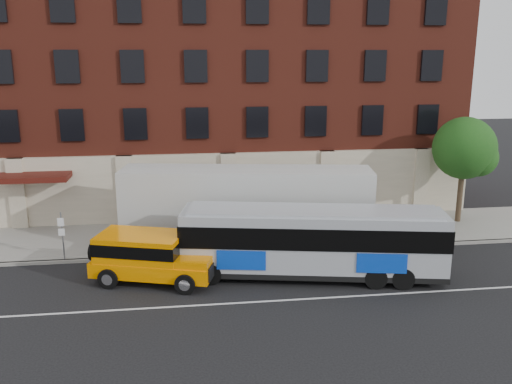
{
  "coord_description": "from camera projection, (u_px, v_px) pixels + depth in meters",
  "views": [
    {
      "loc": [
        -2.55,
        -19.82,
        9.83
      ],
      "look_at": [
        0.82,
        5.5,
        3.36
      ],
      "focal_mm": 38.36,
      "sensor_mm": 36.0,
      "label": 1
    }
  ],
  "objects": [
    {
      "name": "shipping_container",
      "position": [
        246.0,
        210.0,
        27.99
      ],
      "size": [
        12.87,
        4.57,
        4.21
      ],
      "color": "black",
      "rests_on": "ground"
    },
    {
      "name": "kerb",
      "position": [
        238.0,
        253.0,
        27.53
      ],
      "size": [
        60.0,
        0.25,
        0.15
      ],
      "primitive_type": "cube",
      "color": "gray",
      "rests_on": "ground"
    },
    {
      "name": "ground",
      "position": [
        254.0,
        308.0,
        21.78
      ],
      "size": [
        120.0,
        120.0,
        0.0
      ],
      "primitive_type": "plane",
      "color": "black",
      "rests_on": "ground"
    },
    {
      "name": "city_bus",
      "position": [
        313.0,
        240.0,
        24.37
      ],
      "size": [
        11.93,
        4.68,
        3.2
      ],
      "color": "#9FA3A9",
      "rests_on": "ground"
    },
    {
      "name": "sidewalk",
      "position": [
        233.0,
        234.0,
        30.41
      ],
      "size": [
        60.0,
        6.0,
        0.15
      ],
      "primitive_type": "cube",
      "color": "gray",
      "rests_on": "ground"
    },
    {
      "name": "sign_pole",
      "position": [
        62.0,
        233.0,
        26.25
      ],
      "size": [
        0.3,
        0.2,
        2.5
      ],
      "color": "slate",
      "rests_on": "ground"
    },
    {
      "name": "yellow_suv",
      "position": [
        149.0,
        254.0,
        24.11
      ],
      "size": [
        5.81,
        3.7,
        2.16
      ],
      "color": "#FF8900",
      "rests_on": "ground"
    },
    {
      "name": "building",
      "position": [
        221.0,
        89.0,
        36.18
      ],
      "size": [
        30.0,
        12.1,
        15.0
      ],
      "color": "maroon",
      "rests_on": "sidewalk"
    },
    {
      "name": "lane_line",
      "position": [
        252.0,
        302.0,
        22.26
      ],
      "size": [
        60.0,
        0.12,
        0.01
      ],
      "primitive_type": "cube",
      "color": "silver",
      "rests_on": "ground"
    },
    {
      "name": "street_tree",
      "position": [
        465.0,
        151.0,
        31.55
      ],
      "size": [
        3.6,
        3.6,
        6.2
      ],
      "color": "#392B1C",
      "rests_on": "sidewalk"
    }
  ]
}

